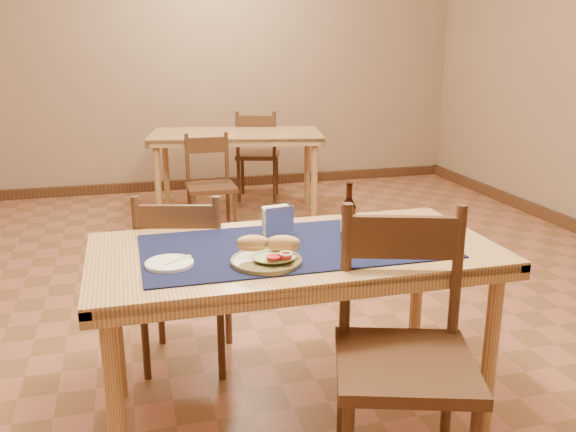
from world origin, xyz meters
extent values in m
cube|color=#9C5B44|center=(0.00, 0.00, -0.01)|extent=(6.00, 7.00, 0.02)
cube|color=#8B7359|center=(0.00, 3.51, 1.40)|extent=(6.00, 0.02, 2.80)
cylinder|color=tan|center=(-0.72, -1.12, 0.35)|extent=(0.06, 0.06, 0.71)
cylinder|color=tan|center=(0.72, -1.12, 0.35)|extent=(0.06, 0.06, 0.71)
cylinder|color=tan|center=(-0.72, -0.48, 0.35)|extent=(0.06, 0.06, 0.71)
cylinder|color=tan|center=(0.72, -0.48, 0.35)|extent=(0.06, 0.06, 0.71)
cube|color=tan|center=(0.00, -0.80, 0.73)|extent=(1.60, 0.80, 0.04)
cube|color=#10153C|center=(0.00, -0.80, 0.75)|extent=(1.20, 0.60, 0.01)
cube|color=#452A18|center=(0.00, 3.47, 0.05)|extent=(6.00, 0.06, 0.10)
cylinder|color=tan|center=(-0.37, 2.22, 0.35)|extent=(0.06, 0.06, 0.71)
cylinder|color=tan|center=(0.96, 1.97, 0.35)|extent=(0.06, 0.06, 0.71)
cylinder|color=tan|center=(-0.26, 2.81, 0.35)|extent=(0.06, 0.06, 0.71)
cylinder|color=tan|center=(1.07, 2.55, 0.35)|extent=(0.06, 0.06, 0.71)
cube|color=tan|center=(0.35, 2.39, 0.73)|extent=(1.63, 1.03, 0.04)
cylinder|color=#452A18|center=(-0.16, -0.11, 0.22)|extent=(0.04, 0.04, 0.44)
cylinder|color=#452A18|center=(-0.51, -0.02, 0.22)|extent=(0.04, 0.04, 0.44)
cylinder|color=#452A18|center=(-0.26, -0.45, 0.22)|extent=(0.04, 0.04, 0.44)
cylinder|color=#452A18|center=(-0.60, -0.36, 0.22)|extent=(0.04, 0.04, 0.44)
cube|color=#452A18|center=(-0.38, -0.24, 0.44)|extent=(0.50, 0.50, 0.04)
cube|color=#452A18|center=(-0.43, -0.42, 0.78)|extent=(0.35, 0.12, 0.14)
cylinder|color=#452A18|center=(-0.26, -0.46, 0.67)|extent=(0.04, 0.04, 0.45)
cylinder|color=#452A18|center=(-0.60, -0.37, 0.67)|extent=(0.04, 0.04, 0.45)
cylinder|color=#452A18|center=(0.11, -1.10, 0.25)|extent=(0.04, 0.04, 0.49)
cylinder|color=#452A18|center=(0.48, -1.22, 0.25)|extent=(0.04, 0.04, 0.49)
cube|color=#452A18|center=(0.23, -1.35, 0.49)|extent=(0.58, 0.58, 0.04)
cube|color=#452A18|center=(0.30, -1.15, 0.88)|extent=(0.38, 0.15, 0.15)
cylinder|color=#452A18|center=(0.11, -1.09, 0.74)|extent=(0.04, 0.04, 0.50)
cylinder|color=#452A18|center=(0.48, -1.21, 0.74)|extent=(0.04, 0.04, 0.50)
cylinder|color=#452A18|center=(-0.14, 1.60, 0.20)|extent=(0.03, 0.03, 0.41)
cylinder|color=#452A18|center=(0.19, 1.60, 0.20)|extent=(0.03, 0.03, 0.41)
cylinder|color=#452A18|center=(-0.14, 1.92, 0.20)|extent=(0.03, 0.03, 0.41)
cylinder|color=#452A18|center=(0.19, 1.93, 0.20)|extent=(0.03, 0.03, 0.41)
cube|color=#452A18|center=(0.02, 1.76, 0.41)|extent=(0.38, 0.38, 0.04)
cube|color=#452A18|center=(0.02, 1.93, 0.72)|extent=(0.32, 0.03, 0.13)
cylinder|color=#452A18|center=(-0.14, 1.93, 0.61)|extent=(0.03, 0.03, 0.41)
cylinder|color=#452A18|center=(0.19, 1.93, 0.61)|extent=(0.03, 0.03, 0.41)
cylinder|color=#452A18|center=(0.88, 3.00, 0.22)|extent=(0.04, 0.04, 0.44)
cylinder|color=#452A18|center=(0.54, 3.10, 0.22)|extent=(0.04, 0.04, 0.44)
cylinder|color=#452A18|center=(0.77, 2.66, 0.22)|extent=(0.04, 0.04, 0.44)
cylinder|color=#452A18|center=(0.43, 2.76, 0.22)|extent=(0.04, 0.04, 0.44)
cube|color=#452A18|center=(0.66, 2.88, 0.44)|extent=(0.52, 0.52, 0.04)
cube|color=#452A18|center=(0.60, 2.70, 0.79)|extent=(0.35, 0.13, 0.14)
cylinder|color=#452A18|center=(0.77, 2.65, 0.67)|extent=(0.04, 0.04, 0.45)
cylinder|color=#452A18|center=(0.43, 2.75, 0.67)|extent=(0.04, 0.04, 0.45)
cylinder|color=brown|center=(-0.15, -0.97, 0.76)|extent=(0.26, 0.26, 0.02)
torus|color=brown|center=(-0.15, -0.97, 0.77)|extent=(0.26, 0.26, 0.01)
ellipsoid|color=#A6C084|center=(-0.13, -0.99, 0.79)|extent=(0.16, 0.13, 0.03)
ellipsoid|color=tan|center=(-0.20, -0.93, 0.82)|extent=(0.12, 0.07, 0.06)
ellipsoid|color=tan|center=(-0.09, -0.97, 0.82)|extent=(0.13, 0.09, 0.07)
cylinder|color=#AB1617|center=(-0.14, -1.04, 0.80)|extent=(0.05, 0.05, 0.01)
cylinder|color=#AB1617|center=(-0.10, -1.04, 0.80)|extent=(0.05, 0.05, 0.01)
torus|color=white|center=(-0.10, -1.04, 0.81)|extent=(0.05, 0.05, 0.01)
cylinder|color=white|center=(-0.50, -0.90, 0.76)|extent=(0.18, 0.18, 0.01)
torus|color=white|center=(-0.50, -0.90, 0.77)|extent=(0.18, 0.18, 0.01)
cube|color=#91D675|center=(-0.48, -0.89, 0.77)|extent=(0.08, 0.06, 0.00)
cube|color=#91D675|center=(-0.43, -0.86, 0.77)|extent=(0.03, 0.03, 0.00)
cylinder|color=#4C200D|center=(0.23, -0.79, 0.83)|extent=(0.06, 0.06, 0.14)
cone|color=#4C200D|center=(0.23, -0.79, 0.91)|extent=(0.06, 0.06, 0.04)
cylinder|color=#4C200D|center=(0.23, -0.79, 0.96)|extent=(0.02, 0.02, 0.06)
cylinder|color=#4C200D|center=(0.23, -0.79, 0.99)|extent=(0.03, 0.03, 0.01)
cylinder|color=beige|center=(0.23, -0.79, 0.83)|extent=(0.06, 0.06, 0.06)
cube|color=silver|center=(-0.03, -0.63, 0.76)|extent=(0.14, 0.07, 0.00)
cube|color=silver|center=(-0.02, -0.65, 0.82)|extent=(0.13, 0.02, 0.12)
cube|color=silver|center=(-0.03, -0.61, 0.82)|extent=(0.13, 0.02, 0.12)
cube|color=white|center=(-0.03, -0.63, 0.81)|extent=(0.13, 0.05, 0.11)
cube|color=#4593DF|center=(-0.02, -0.65, 0.82)|extent=(0.09, 0.02, 0.04)
cube|color=beige|center=(0.49, -0.72, 0.76)|extent=(0.36, 0.28, 0.00)
cube|color=orange|center=(0.49, -0.72, 0.76)|extent=(0.31, 0.23, 0.00)
camera|label=1|loc=(-0.63, -3.01, 1.54)|focal=38.00mm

